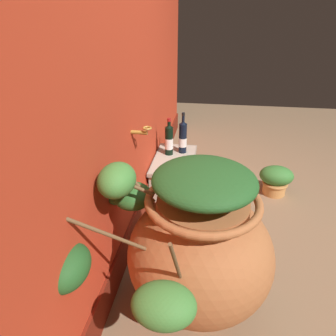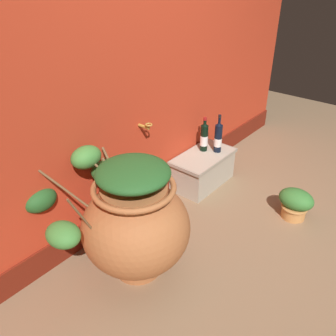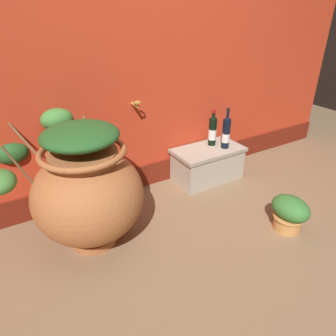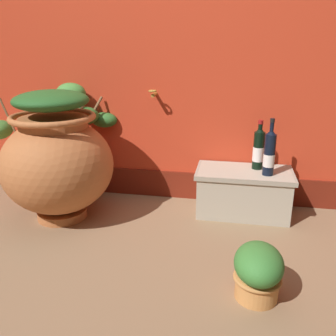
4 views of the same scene
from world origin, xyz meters
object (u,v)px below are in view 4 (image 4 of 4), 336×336
wine_bottle_left (259,148)px  wine_bottle_middle (269,153)px  potted_shrub (258,271)px  terracotta_urn (57,156)px

wine_bottle_left → wine_bottle_middle: size_ratio=0.90×
wine_bottle_left → potted_shrub: wine_bottle_left is taller
potted_shrub → terracotta_urn: bearing=153.6°
terracotta_urn → potted_shrub: bearing=-26.4°
terracotta_urn → wine_bottle_left: 1.29m
wine_bottle_left → potted_shrub: 0.97m
wine_bottle_middle → terracotta_urn: bearing=-171.1°
terracotta_urn → wine_bottle_middle: size_ratio=2.51×
terracotta_urn → wine_bottle_middle: 1.33m
potted_shrub → wine_bottle_middle: bearing=84.3°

